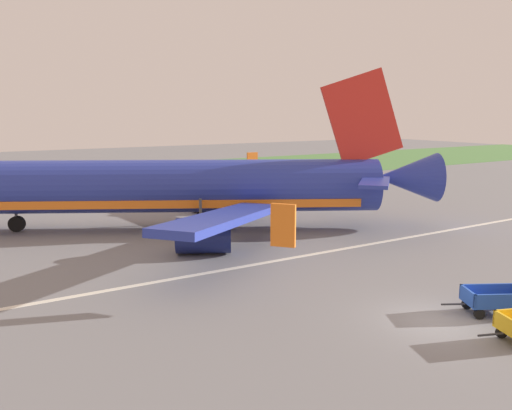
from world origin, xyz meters
TOP-DOWN VIEW (x-y plane):
  - ground_plane at (0.00, 0.00)m, footprint 220.00×220.00m
  - grass_strip at (0.00, 55.63)m, footprint 220.00×28.00m
  - apron_stripe at (0.00, 10.70)m, footprint 120.00×0.36m
  - airplane at (-1.63, 20.99)m, footprint 34.52×28.66m
  - baggage_cart_second_in_row at (2.79, -0.73)m, footprint 3.47×2.43m

SIDE VIEW (x-z plane):
  - ground_plane at x=0.00m, z-range 0.00..0.00m
  - apron_stripe at x=0.00m, z-range 0.00..0.01m
  - grass_strip at x=0.00m, z-range 0.00..0.06m
  - baggage_cart_second_in_row at x=2.79m, z-range 0.07..1.14m
  - airplane at x=-1.63m, z-range -2.62..8.72m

